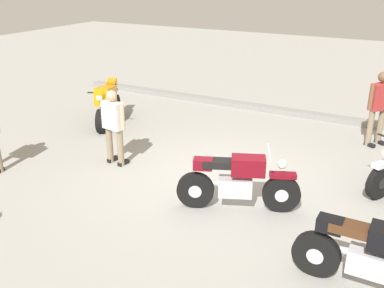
{
  "coord_description": "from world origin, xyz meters",
  "views": [
    {
      "loc": [
        3.08,
        -7.13,
        3.86
      ],
      "look_at": [
        -0.57,
        -0.3,
        0.75
      ],
      "focal_mm": 41.32,
      "sensor_mm": 36.0,
      "label": 1
    }
  ],
  "objects_px": {
    "person_in_white_shirt": "(114,124)",
    "motorcycle_orange_sportbike": "(107,102)",
    "motorcycle_black_cruiser": "(375,257)",
    "person_in_red_shirt": "(379,104)",
    "motorcycle_maroon_cruiser": "(238,181)"
  },
  "relations": [
    {
      "from": "motorcycle_maroon_cruiser",
      "to": "person_in_white_shirt",
      "type": "bearing_deg",
      "value": 147.58
    },
    {
      "from": "person_in_white_shirt",
      "to": "motorcycle_orange_sportbike",
      "type": "bearing_deg",
      "value": 49.28
    },
    {
      "from": "motorcycle_black_cruiser",
      "to": "person_in_white_shirt",
      "type": "distance_m",
      "value": 5.54
    },
    {
      "from": "motorcycle_black_cruiser",
      "to": "motorcycle_orange_sportbike",
      "type": "bearing_deg",
      "value": 153.42
    },
    {
      "from": "motorcycle_black_cruiser",
      "to": "motorcycle_maroon_cruiser",
      "type": "height_order",
      "value": "same"
    },
    {
      "from": "motorcycle_black_cruiser",
      "to": "person_in_white_shirt",
      "type": "bearing_deg",
      "value": 163.34
    },
    {
      "from": "motorcycle_orange_sportbike",
      "to": "person_in_white_shirt",
      "type": "relative_size",
      "value": 1.17
    },
    {
      "from": "motorcycle_black_cruiser",
      "to": "motorcycle_maroon_cruiser",
      "type": "xyz_separation_m",
      "value": [
        -2.31,
        1.13,
        0.0
      ]
    },
    {
      "from": "motorcycle_orange_sportbike",
      "to": "motorcycle_maroon_cruiser",
      "type": "xyz_separation_m",
      "value": [
        4.71,
        -2.5,
        -0.07
      ]
    },
    {
      "from": "person_in_red_shirt",
      "to": "motorcycle_maroon_cruiser",
      "type": "bearing_deg",
      "value": -77.64
    },
    {
      "from": "person_in_red_shirt",
      "to": "motorcycle_orange_sportbike",
      "type": "bearing_deg",
      "value": -130.97
    },
    {
      "from": "motorcycle_maroon_cruiser",
      "to": "person_in_white_shirt",
      "type": "distance_m",
      "value": 3.04
    },
    {
      "from": "motorcycle_black_cruiser",
      "to": "motorcycle_maroon_cruiser",
      "type": "bearing_deg",
      "value": 154.75
    },
    {
      "from": "motorcycle_black_cruiser",
      "to": "motorcycle_maroon_cruiser",
      "type": "distance_m",
      "value": 2.57
    },
    {
      "from": "motorcycle_orange_sportbike",
      "to": "person_in_red_shirt",
      "type": "xyz_separation_m",
      "value": [
        6.37,
        1.75,
        0.39
      ]
    }
  ]
}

